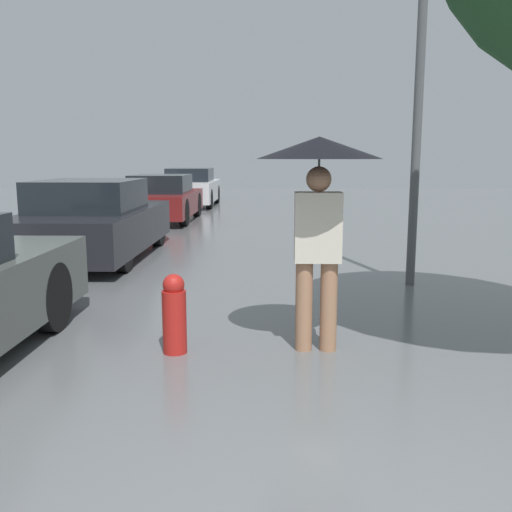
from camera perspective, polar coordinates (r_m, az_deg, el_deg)
pedestrian at (r=4.83m, az=6.27°, el=7.35°), size 1.05×1.05×1.84m
parked_car_second at (r=9.92m, az=-15.98°, el=3.30°), size 1.80×4.13×1.31m
parked_car_third at (r=15.31m, az=-9.34°, el=5.63°), size 1.67×3.85×1.22m
parked_car_farthest at (r=19.99m, az=-6.51°, el=6.77°), size 1.70×3.95×1.30m
street_lamp at (r=7.89m, az=16.35°, el=22.90°), size 0.40×0.40×4.87m
fire_hydrant at (r=4.96m, az=-8.17°, el=-5.76°), size 0.21×0.21×0.69m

